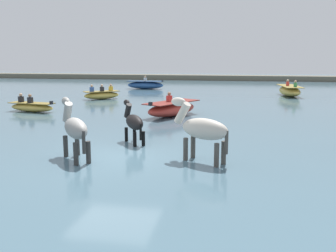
# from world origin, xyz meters

# --- Properties ---
(ground_plane) EXTENTS (120.00, 120.00, 0.00)m
(ground_plane) POSITION_xyz_m (0.00, 0.00, 0.00)
(ground_plane) COLOR #84755B
(water_surface) EXTENTS (90.00, 90.00, 0.36)m
(water_surface) POSITION_xyz_m (0.00, 10.00, 0.18)
(water_surface) COLOR #476675
(water_surface) RESTS_ON ground
(horse_lead_black) EXTENTS (1.19, 1.51, 1.79)m
(horse_lead_black) POSITION_xyz_m (0.11, 1.78, 1.06)
(horse_lead_black) COLOR black
(horse_lead_black) RESTS_ON ground
(horse_trailing_pinto) EXTENTS (1.87, 1.27, 2.13)m
(horse_trailing_pinto) POSITION_xyz_m (2.63, -0.11, 1.26)
(horse_trailing_pinto) COLOR beige
(horse_trailing_pinto) RESTS_ON ground
(horse_flank_grey) EXTENTS (1.51, 1.68, 2.10)m
(horse_flank_grey) POSITION_xyz_m (-0.98, -0.52, 1.24)
(horse_flank_grey) COLOR gray
(horse_flank_grey) RESTS_ON ground
(boat_near_port) EXTENTS (2.67, 3.49, 1.19)m
(boat_near_port) POSITION_xyz_m (0.38, 7.88, 0.72)
(boat_near_port) COLOR #BC382D
(boat_near_port) RESTS_ON water_surface
(boat_distant_west) EXTENTS (2.74, 1.23, 0.97)m
(boat_distant_west) POSITION_xyz_m (-7.29, 7.96, 0.62)
(boat_distant_west) COLOR gold
(boat_distant_west) RESTS_ON water_surface
(boat_mid_outer) EXTENTS (1.69, 3.96, 1.23)m
(boat_mid_outer) POSITION_xyz_m (7.41, 18.91, 0.74)
(boat_mid_outer) COLOR gold
(boat_mid_outer) RESTS_ON water_surface
(boat_distant_east) EXTENTS (2.51, 2.26, 1.03)m
(boat_distant_east) POSITION_xyz_m (-5.69, 14.31, 0.66)
(boat_distant_east) COLOR gold
(boat_distant_east) RESTS_ON water_surface
(boat_mid_channel) EXTENTS (3.36, 1.29, 1.19)m
(boat_mid_channel) POSITION_xyz_m (-4.68, 22.86, 0.72)
(boat_mid_channel) COLOR #28518E
(boat_mid_channel) RESTS_ON water_surface
(far_shoreline) EXTENTS (80.00, 2.40, 0.97)m
(far_shoreline) POSITION_xyz_m (0.00, 36.82, 0.48)
(far_shoreline) COLOR #605B4C
(far_shoreline) RESTS_ON ground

